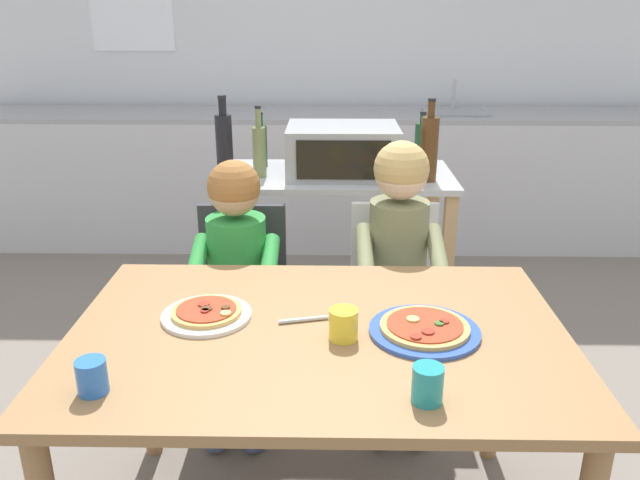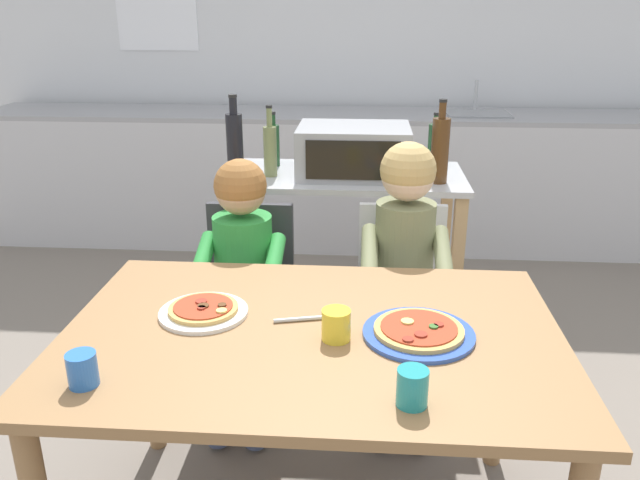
% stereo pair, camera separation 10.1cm
% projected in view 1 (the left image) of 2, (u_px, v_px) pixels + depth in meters
% --- Properties ---
extents(ground_plane, '(12.04, 12.04, 0.00)m').
position_uv_depth(ground_plane, '(323.00, 343.00, 3.10)').
color(ground_plane, slate).
extents(back_wall_tiled, '(5.37, 0.13, 2.70)m').
position_uv_depth(back_wall_tiled, '(326.00, 35.00, 4.38)').
color(back_wall_tiled, silver).
rests_on(back_wall_tiled, ground).
extents(kitchen_counter, '(4.83, 0.60, 1.09)m').
position_uv_depth(kitchen_counter, '(326.00, 178.00, 4.31)').
color(kitchen_counter, silver).
rests_on(kitchen_counter, ground).
extents(kitchen_island_cart, '(1.01, 0.52, 0.86)m').
position_uv_depth(kitchen_island_cart, '(335.00, 236.00, 2.85)').
color(kitchen_island_cart, '#B7BABF').
rests_on(kitchen_island_cart, ground).
extents(toaster_oven, '(0.47, 0.37, 0.21)m').
position_uv_depth(toaster_oven, '(343.00, 150.00, 2.71)').
color(toaster_oven, '#999BA0').
rests_on(toaster_oven, kitchen_island_cart).
extents(bottle_slim_sauce, '(0.07, 0.07, 0.35)m').
position_uv_depth(bottle_slim_sauce, '(224.00, 147.00, 2.56)').
color(bottle_slim_sauce, black).
rests_on(bottle_slim_sauce, kitchen_island_cart).
extents(bottle_clear_vinegar, '(0.07, 0.07, 0.24)m').
position_uv_depth(bottle_clear_vinegar, '(422.00, 142.00, 2.89)').
color(bottle_clear_vinegar, '#1E4723').
rests_on(bottle_clear_vinegar, kitchen_island_cart).
extents(bottle_tall_green_wine, '(0.05, 0.05, 0.24)m').
position_uv_depth(bottle_tall_green_wine, '(261.00, 145.00, 2.84)').
color(bottle_tall_green_wine, '#1E4723').
rests_on(bottle_tall_green_wine, kitchen_island_cart).
extents(bottle_brown_beer, '(0.06, 0.06, 0.30)m').
position_uv_depth(bottle_brown_beer, '(259.00, 150.00, 2.66)').
color(bottle_brown_beer, olive).
rests_on(bottle_brown_beer, kitchen_island_cart).
extents(bottle_dark_olive_oil, '(0.07, 0.07, 0.34)m').
position_uv_depth(bottle_dark_olive_oil, '(429.00, 148.00, 2.59)').
color(bottle_dark_olive_oil, '#4C2D14').
rests_on(bottle_dark_olive_oil, kitchen_island_cart).
extents(dining_table, '(1.35, 0.91, 0.72)m').
position_uv_depth(dining_table, '(318.00, 360.00, 1.75)').
color(dining_table, olive).
rests_on(dining_table, ground).
extents(dining_chair_left, '(0.36, 0.36, 0.81)m').
position_uv_depth(dining_chair_left, '(242.00, 295.00, 2.49)').
color(dining_chair_left, '#333338').
rests_on(dining_chair_left, ground).
extents(dining_chair_right, '(0.36, 0.36, 0.81)m').
position_uv_depth(dining_chair_right, '(394.00, 292.00, 2.52)').
color(dining_chair_right, silver).
rests_on(dining_chair_right, ground).
extents(child_in_green_shirt, '(0.32, 0.42, 1.01)m').
position_uv_depth(child_in_green_shirt, '(235.00, 264.00, 2.32)').
color(child_in_green_shirt, '#424C6B').
rests_on(child_in_green_shirt, ground).
extents(child_in_olive_shirt, '(0.32, 0.42, 1.08)m').
position_uv_depth(child_in_olive_shirt, '(399.00, 251.00, 2.33)').
color(child_in_olive_shirt, '#424C6B').
rests_on(child_in_olive_shirt, ground).
extents(pizza_plate_white, '(0.25, 0.25, 0.03)m').
position_uv_depth(pizza_plate_white, '(207.00, 313.00, 1.79)').
color(pizza_plate_white, white).
rests_on(pizza_plate_white, dining_table).
extents(pizza_plate_blue_rimmed, '(0.30, 0.30, 0.03)m').
position_uv_depth(pizza_plate_blue_rimmed, '(425.00, 329.00, 1.70)').
color(pizza_plate_blue_rimmed, '#3356B7').
rests_on(pizza_plate_blue_rimmed, dining_table).
extents(drinking_cup_blue, '(0.07, 0.07, 0.08)m').
position_uv_depth(drinking_cup_blue, '(92.00, 376.00, 1.43)').
color(drinking_cup_blue, blue).
rests_on(drinking_cup_blue, dining_table).
extents(drinking_cup_teal, '(0.07, 0.07, 0.09)m').
position_uv_depth(drinking_cup_teal, '(427.00, 384.00, 1.40)').
color(drinking_cup_teal, teal).
rests_on(drinking_cup_teal, dining_table).
extents(drinking_cup_yellow, '(0.08, 0.08, 0.08)m').
position_uv_depth(drinking_cup_yellow, '(343.00, 324.00, 1.66)').
color(drinking_cup_yellow, yellow).
rests_on(drinking_cup_yellow, dining_table).
extents(serving_spoon, '(0.14, 0.04, 0.01)m').
position_uv_depth(serving_spoon, '(304.00, 320.00, 1.77)').
color(serving_spoon, '#B7BABF').
rests_on(serving_spoon, dining_table).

